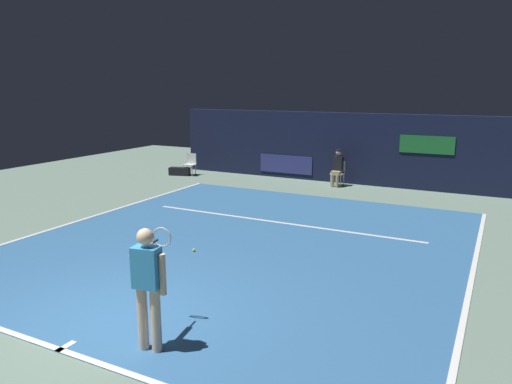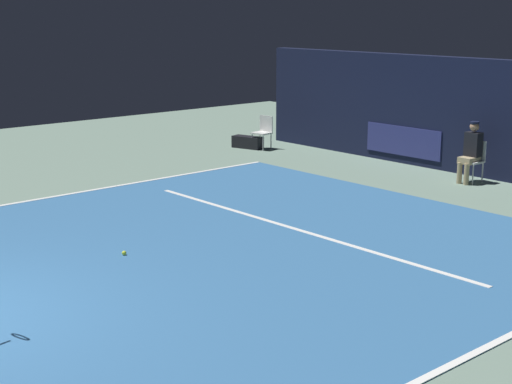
{
  "view_description": "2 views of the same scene",
  "coord_description": "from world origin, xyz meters",
  "px_view_note": "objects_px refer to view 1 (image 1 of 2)",
  "views": [
    {
      "loc": [
        5.1,
        -5.0,
        3.51
      ],
      "look_at": [
        -0.24,
        5.33,
        0.97
      ],
      "focal_mm": 33.78,
      "sensor_mm": 36.0,
      "label": 1
    },
    {
      "loc": [
        9.1,
        -2.69,
        3.65
      ],
      "look_at": [
        0.05,
        5.26,
        0.8
      ],
      "focal_mm": 54.47,
      "sensor_mm": 36.0,
      "label": 2
    }
  ],
  "objects_px": {
    "courtside_chair_near": "(190,163)",
    "equipment_bag": "(180,171)",
    "line_judge_on_chair": "(338,167)",
    "tennis_ball": "(194,250)",
    "tennis_player": "(148,281)"
  },
  "relations": [
    {
      "from": "tennis_ball",
      "to": "equipment_bag",
      "type": "xyz_separation_m",
      "value": [
        -5.85,
        7.5,
        0.11
      ]
    },
    {
      "from": "line_judge_on_chair",
      "to": "equipment_bag",
      "type": "bearing_deg",
      "value": -172.61
    },
    {
      "from": "courtside_chair_near",
      "to": "tennis_ball",
      "type": "height_order",
      "value": "courtside_chair_near"
    },
    {
      "from": "courtside_chair_near",
      "to": "equipment_bag",
      "type": "height_order",
      "value": "courtside_chair_near"
    },
    {
      "from": "tennis_player",
      "to": "line_judge_on_chair",
      "type": "height_order",
      "value": "tennis_player"
    },
    {
      "from": "tennis_player",
      "to": "line_judge_on_chair",
      "type": "relative_size",
      "value": 1.31
    },
    {
      "from": "equipment_bag",
      "to": "courtside_chair_near",
      "type": "bearing_deg",
      "value": 15.73
    },
    {
      "from": "line_judge_on_chair",
      "to": "courtside_chair_near",
      "type": "relative_size",
      "value": 1.5
    },
    {
      "from": "line_judge_on_chair",
      "to": "tennis_ball",
      "type": "relative_size",
      "value": 19.41
    },
    {
      "from": "courtside_chair_near",
      "to": "tennis_ball",
      "type": "xyz_separation_m",
      "value": [
        5.48,
        -7.73,
        -0.46
      ]
    },
    {
      "from": "tennis_ball",
      "to": "courtside_chair_near",
      "type": "bearing_deg",
      "value": 125.3
    },
    {
      "from": "line_judge_on_chair",
      "to": "tennis_ball",
      "type": "distance_m",
      "value": 8.37
    },
    {
      "from": "tennis_player",
      "to": "courtside_chair_near",
      "type": "relative_size",
      "value": 1.97
    },
    {
      "from": "line_judge_on_chair",
      "to": "equipment_bag",
      "type": "xyz_separation_m",
      "value": [
        -6.38,
        -0.83,
        -0.53
      ]
    },
    {
      "from": "line_judge_on_chair",
      "to": "tennis_ball",
      "type": "height_order",
      "value": "line_judge_on_chair"
    }
  ]
}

